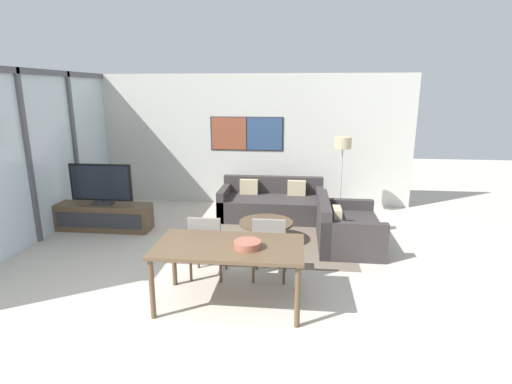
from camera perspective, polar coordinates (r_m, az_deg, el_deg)
ground_plane at (r=4.18m, az=-13.09°, el=-22.15°), size 24.00×24.00×0.00m
wall_back at (r=8.74m, az=-1.89°, el=7.40°), size 7.21×0.09×2.80m
window_wall_left at (r=7.34m, az=-30.03°, el=5.17°), size 0.07×5.44×2.80m
area_rug at (r=6.72m, az=1.44°, el=-7.10°), size 2.84×2.02×0.01m
tv_console at (r=7.72m, az=-20.86°, el=-3.34°), size 1.69×0.45×0.48m
television at (r=7.57m, az=-21.26°, el=1.02°), size 1.13×0.20×0.73m
sofa_main at (r=7.94m, az=2.29°, el=-1.74°), size 2.02×0.97×0.76m
sofa_side at (r=6.65m, az=12.39°, el=-5.28°), size 0.97×1.42×0.76m
coffee_table at (r=6.62m, az=1.46°, el=-4.96°), size 0.89×0.89×0.36m
dining_table at (r=4.63m, az=-3.85°, el=-8.37°), size 1.70×0.91×0.75m
dining_chair_left at (r=5.36m, az=-7.01°, el=-7.18°), size 0.46×0.46×0.88m
dining_chair_centre at (r=5.28m, az=1.94°, el=-7.45°), size 0.46×0.46×0.88m
fruit_bowl at (r=4.49m, az=-1.23°, el=-7.44°), size 0.31×0.31×0.08m
floor_lamp at (r=7.84m, az=12.27°, el=5.86°), size 0.32×0.32×1.60m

